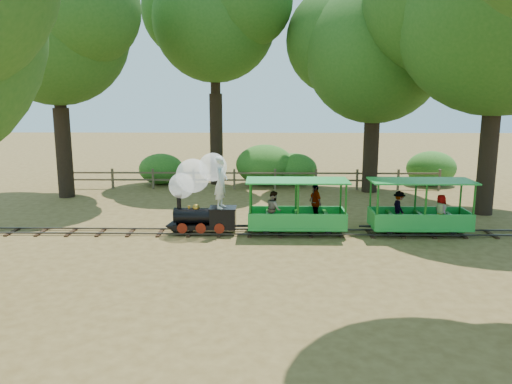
{
  "coord_description": "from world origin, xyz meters",
  "views": [
    {
      "loc": [
        0.5,
        -16.06,
        4.56
      ],
      "look_at": [
        0.2,
        0.5,
        1.32
      ],
      "focal_mm": 35.0,
      "sensor_mm": 36.0,
      "label": 1
    }
  ],
  "objects_px": {
    "locomotive": "(200,187)",
    "carriage_front": "(296,211)",
    "fence": "(255,178)",
    "carriage_rear": "(418,213)"
  },
  "relations": [
    {
      "from": "locomotive",
      "to": "carriage_rear",
      "type": "bearing_deg",
      "value": -0.47
    },
    {
      "from": "fence",
      "to": "carriage_rear",
      "type": "bearing_deg",
      "value": -55.28
    },
    {
      "from": "carriage_rear",
      "to": "fence",
      "type": "distance_m",
      "value": 9.74
    },
    {
      "from": "locomotive",
      "to": "carriage_front",
      "type": "bearing_deg",
      "value": -0.76
    },
    {
      "from": "locomotive",
      "to": "carriage_front",
      "type": "height_order",
      "value": "locomotive"
    },
    {
      "from": "carriage_front",
      "to": "locomotive",
      "type": "bearing_deg",
      "value": 179.24
    },
    {
      "from": "locomotive",
      "to": "carriage_rear",
      "type": "relative_size",
      "value": 0.82
    },
    {
      "from": "locomotive",
      "to": "carriage_front",
      "type": "xyz_separation_m",
      "value": [
        3.18,
        -0.04,
        -0.8
      ]
    },
    {
      "from": "locomotive",
      "to": "carriage_front",
      "type": "relative_size",
      "value": 0.82
    },
    {
      "from": "carriage_front",
      "to": "fence",
      "type": "xyz_separation_m",
      "value": [
        -1.54,
        7.99,
        -0.19
      ]
    }
  ]
}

